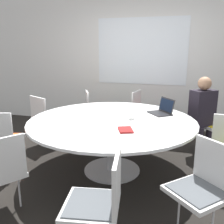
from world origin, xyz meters
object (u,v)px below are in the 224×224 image
Objects in this scene: chair_4 at (1,136)px; handbag at (64,130)px; chair_6 at (100,198)px; chair_3 at (45,116)px; chair_0 at (210,119)px; chair_7 at (203,183)px; chair_5 at (0,169)px; person_0 at (203,110)px; spiral_notebook at (125,130)px; chair_1 at (143,110)px; chair_2 at (94,109)px; laptop at (162,110)px; coffee_cup at (132,116)px.

handbag is at bearing 68.54° from chair_4.
chair_3 is at bearing 29.95° from chair_6.
chair_0 and chair_7 have the same top height.
person_0 is at bearing -7.59° from chair_5.
spiral_notebook is at bearing 17.01° from chair_0.
person_0 is at bearing -1.31° from handbag.
chair_0 is 1.17m from chair_1.
chair_7 is (1.79, -2.19, 0.00)m from chair_2.
handbag is (-1.82, 0.50, -0.63)m from laptop.
chair_7 is 9.52× the size of coffee_cup.
laptop reaches higher than chair_3.
chair_7 is (2.44, -0.48, 0.00)m from chair_4.
chair_0 is at bearing 38.27° from chair_3.
chair_2 reaches higher than handbag.
chair_2 is 3.42× the size of spiral_notebook.
chair_3 is 1.65m from coffee_cup.
laptop is at bearing -18.46° from chair_6.
chair_3 and chair_7 have the same top height.
chair_6 is 2.49m from person_0.
chair_0 is 2.73m from chair_6.
chair_1 is at bearing 17.51° from handbag.
chair_5 is 2.12× the size of laptop.
chair_7 is at bearing 44.75° from chair_0.
chair_0 and chair_3 have the same top height.
person_0 is (-0.13, -0.22, 0.19)m from chair_0.
laptop is 4.49× the size of coffee_cup.
chair_0 is 9.52× the size of coffee_cup.
chair_7 is 3.03m from handbag.
chair_5 is (0.61, -0.76, 0.00)m from chair_4.
chair_2 is 0.69m from handbag.
handbag is (-2.52, -0.16, -0.37)m from chair_0.
chair_0 is at bearing -160.97° from person_0.
chair_1 is 2.83m from chair_6.
person_0 is at bearing -30.01° from chair_6.
chair_4 is 0.71× the size of person_0.
chair_3 is at bearing -131.33° from laptop.
chair_5 is at bearing -46.46° from chair_3.
handbag is (0.14, 1.45, -0.37)m from chair_4.
coffee_cup is at bearing 2.57° from chair_4.
chair_4 is 1.00× the size of chair_7.
chair_4 is at bearing 72.74° from chair_5.
chair_6 reaches higher than coffee_cup.
person_0 reaches higher than chair_1.
chair_7 reaches higher than handbag.
chair_1 is 1.00× the size of chair_6.
chair_6 is (1.02, -2.65, 0.00)m from chair_2.
person_0 is (1.91, 2.16, 0.19)m from chair_5.
chair_0 and chair_5 have the same top height.
spiral_notebook is (-1.03, -1.54, 0.22)m from chair_0.
chair_4 is at bearing 50.83° from chair_6.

